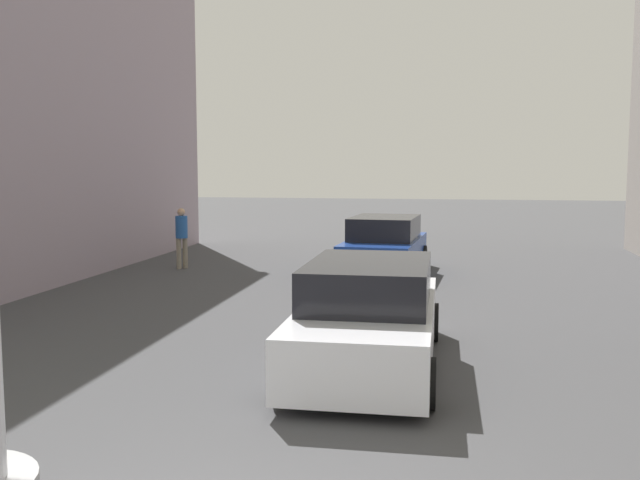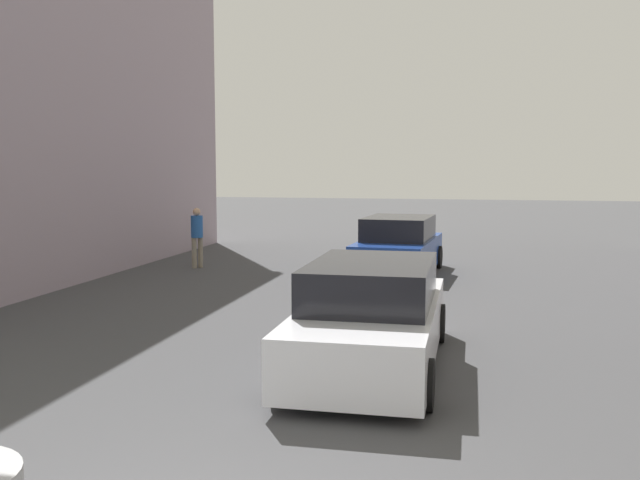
% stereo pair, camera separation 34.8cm
% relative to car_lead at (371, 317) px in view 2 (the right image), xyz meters
% --- Properties ---
extents(ground_plane, '(93.00, 93.00, 0.00)m').
position_rel_car_lead_xyz_m(ground_plane, '(-0.53, 4.55, -0.74)').
color(ground_plane, '#424244').
extents(car_lead, '(2.02, 4.89, 1.56)m').
position_rel_car_lead_xyz_m(car_lead, '(0.00, 0.00, 0.00)').
color(car_lead, black).
rests_on(car_lead, ground).
extents(car_far, '(2.19, 4.38, 1.56)m').
position_rel_car_lead_xyz_m(car_far, '(-0.59, 8.90, -0.00)').
color(car_far, black).
rests_on(car_far, ground).
extents(pedestrian_far_left, '(0.48, 0.48, 1.72)m').
position_rel_car_lead_xyz_m(pedestrian_far_left, '(-6.34, 8.88, 0.27)').
color(pedestrian_far_left, gray).
rests_on(pedestrian_far_left, ground).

